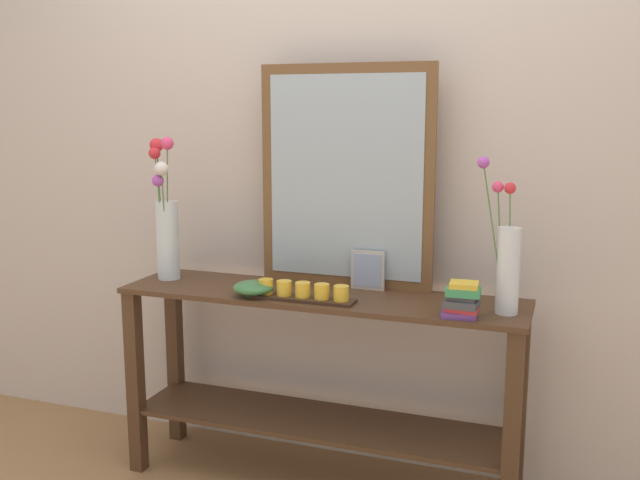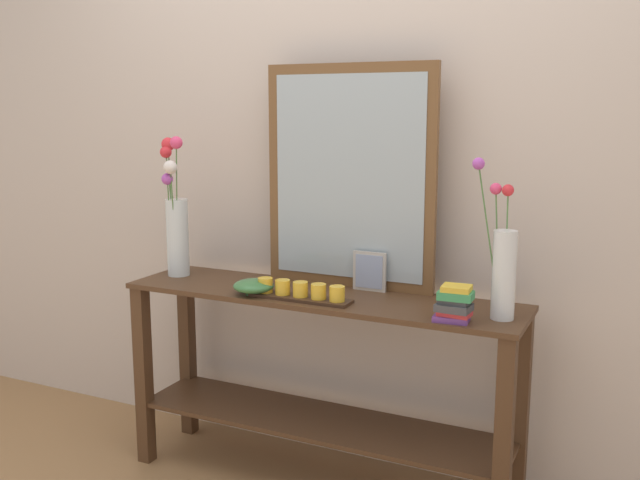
{
  "view_description": "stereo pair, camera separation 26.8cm",
  "coord_description": "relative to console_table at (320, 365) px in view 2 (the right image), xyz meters",
  "views": [
    {
      "loc": [
        0.89,
        -2.48,
        1.47
      ],
      "look_at": [
        0.0,
        0.0,
        0.98
      ],
      "focal_mm": 40.27,
      "sensor_mm": 36.0,
      "label": 1
    },
    {
      "loc": [
        1.14,
        -2.38,
        1.47
      ],
      "look_at": [
        0.0,
        0.0,
        0.98
      ],
      "focal_mm": 40.27,
      "sensor_mm": 36.0,
      "label": 2
    }
  ],
  "objects": [
    {
      "name": "wall_back",
      "position": [
        0.0,
        0.31,
        0.86
      ],
      "size": [
        6.4,
        0.08,
        2.7
      ],
      "primitive_type": "cube",
      "color": "beige",
      "rests_on": "ground"
    },
    {
      "name": "console_table",
      "position": [
        0.0,
        0.0,
        0.0
      ],
      "size": [
        1.55,
        0.38,
        0.77
      ],
      "color": "#472D1C",
      "rests_on": "ground"
    },
    {
      "name": "mirror_leaning",
      "position": [
        0.05,
        0.16,
        0.71
      ],
      "size": [
        0.69,
        0.03,
        0.86
      ],
      "color": "brown",
      "rests_on": "console_table"
    },
    {
      "name": "tall_vase_left",
      "position": [
        -0.67,
        0.02,
        0.51
      ],
      "size": [
        0.14,
        0.14,
        0.58
      ],
      "color": "silver",
      "rests_on": "console_table"
    },
    {
      "name": "vase_right",
      "position": [
        0.69,
        -0.03,
        0.46
      ],
      "size": [
        0.15,
        0.13,
        0.54
      ],
      "color": "silver",
      "rests_on": "console_table"
    },
    {
      "name": "candle_tray",
      "position": [
        -0.03,
        -0.11,
        0.31
      ],
      "size": [
        0.39,
        0.09,
        0.07
      ],
      "color": "#382316",
      "rests_on": "console_table"
    },
    {
      "name": "picture_frame_small",
      "position": [
        0.15,
        0.12,
        0.36
      ],
      "size": [
        0.13,
        0.01,
        0.15
      ],
      "color": "#B7B2AD",
      "rests_on": "console_table"
    },
    {
      "name": "decorative_bowl",
      "position": [
        -0.22,
        -0.12,
        0.32
      ],
      "size": [
        0.15,
        0.15,
        0.06
      ],
      "color": "#38703D",
      "rests_on": "console_table"
    },
    {
      "name": "book_stack",
      "position": [
        0.55,
        -0.13,
        0.34
      ],
      "size": [
        0.13,
        0.09,
        0.12
      ],
      "color": "#663884",
      "rests_on": "console_table"
    }
  ]
}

